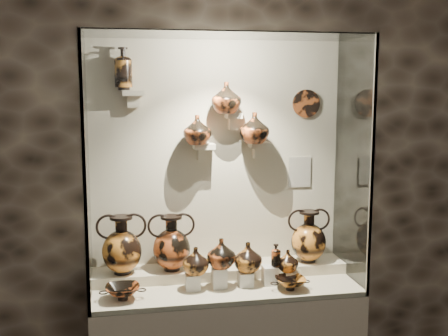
# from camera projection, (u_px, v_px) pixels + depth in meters

# --- Properties ---
(wall_back) EXTENTS (5.00, 0.02, 3.20)m
(wall_back) POSITION_uv_depth(u_px,v_px,m) (217.00, 159.00, 3.80)
(wall_back) COLOR black
(wall_back) RESTS_ON ground
(front_tier) EXTENTS (1.68, 0.58, 0.03)m
(front_tier) POSITION_uv_depth(u_px,v_px,m) (226.00, 287.00, 3.61)
(front_tier) COLOR beige
(front_tier) RESTS_ON plinth
(rear_tier) EXTENTS (1.70, 0.25, 0.10)m
(rear_tier) POSITION_uv_depth(u_px,v_px,m) (221.00, 272.00, 3.77)
(rear_tier) COLOR beige
(rear_tier) RESTS_ON plinth
(back_panel) EXTENTS (1.70, 0.03, 1.60)m
(back_panel) POSITION_uv_depth(u_px,v_px,m) (217.00, 159.00, 3.80)
(back_panel) COLOR #C2B69C
(back_panel) RESTS_ON plinth
(glass_front) EXTENTS (1.70, 0.01, 1.60)m
(glass_front) POSITION_uv_depth(u_px,v_px,m) (235.00, 173.00, 3.21)
(glass_front) COLOR white
(glass_front) RESTS_ON plinth
(glass_left) EXTENTS (0.01, 0.60, 1.60)m
(glass_left) POSITION_uv_depth(u_px,v_px,m) (86.00, 170.00, 3.34)
(glass_left) COLOR white
(glass_left) RESTS_ON plinth
(glass_right) EXTENTS (0.01, 0.60, 1.60)m
(glass_right) POSITION_uv_depth(u_px,v_px,m) (353.00, 162.00, 3.65)
(glass_right) COLOR white
(glass_right) RESTS_ON plinth
(glass_top) EXTENTS (1.70, 0.60, 0.01)m
(glass_top) POSITION_uv_depth(u_px,v_px,m) (226.00, 35.00, 3.37)
(glass_top) COLOR white
(glass_top) RESTS_ON back_panel
(frame_post_left) EXTENTS (0.02, 0.02, 1.60)m
(frame_post_left) POSITION_uv_depth(u_px,v_px,m) (85.00, 178.00, 3.05)
(frame_post_left) COLOR gray
(frame_post_left) RESTS_ON plinth
(frame_post_right) EXTENTS (0.02, 0.02, 1.60)m
(frame_post_right) POSITION_uv_depth(u_px,v_px,m) (372.00, 169.00, 3.37)
(frame_post_right) COLOR gray
(frame_post_right) RESTS_ON plinth
(pedestal_a) EXTENTS (0.09, 0.09, 0.10)m
(pedestal_a) POSITION_uv_depth(u_px,v_px,m) (193.00, 282.00, 3.51)
(pedestal_a) COLOR silver
(pedestal_a) RESTS_ON front_tier
(pedestal_b) EXTENTS (0.09, 0.09, 0.13)m
(pedestal_b) POSITION_uv_depth(u_px,v_px,m) (219.00, 278.00, 3.54)
(pedestal_b) COLOR silver
(pedestal_b) RESTS_ON front_tier
(pedestal_c) EXTENTS (0.09, 0.09, 0.09)m
(pedestal_c) POSITION_uv_depth(u_px,v_px,m) (245.00, 279.00, 3.57)
(pedestal_c) COLOR silver
(pedestal_c) RESTS_ON front_tier
(pedestal_d) EXTENTS (0.09, 0.09, 0.12)m
(pedestal_d) POSITION_uv_depth(u_px,v_px,m) (270.00, 275.00, 3.60)
(pedestal_d) COLOR silver
(pedestal_d) RESTS_ON front_tier
(pedestal_e) EXTENTS (0.09, 0.09, 0.08)m
(pedestal_e) POSITION_uv_depth(u_px,v_px,m) (291.00, 277.00, 3.63)
(pedestal_e) COLOR silver
(pedestal_e) RESTS_ON front_tier
(bracket_ul) EXTENTS (0.14, 0.12, 0.04)m
(bracket_ul) POSITION_uv_depth(u_px,v_px,m) (133.00, 93.00, 3.56)
(bracket_ul) COLOR #C2B69C
(bracket_ul) RESTS_ON back_panel
(bracket_ca) EXTENTS (0.14, 0.12, 0.04)m
(bracket_ca) POSITION_uv_depth(u_px,v_px,m) (204.00, 146.00, 3.69)
(bracket_ca) COLOR #C2B69C
(bracket_ca) RESTS_ON back_panel
(bracket_cb) EXTENTS (0.10, 0.12, 0.04)m
(bracket_cb) POSITION_uv_depth(u_px,v_px,m) (234.00, 116.00, 3.70)
(bracket_cb) COLOR #C2B69C
(bracket_cb) RESTS_ON back_panel
(bracket_cc) EXTENTS (0.14, 0.12, 0.04)m
(bracket_cc) POSITION_uv_depth(u_px,v_px,m) (260.00, 145.00, 3.76)
(bracket_cc) COLOR #C2B69C
(bracket_cc) RESTS_ON back_panel
(amphora_left) EXTENTS (0.38, 0.38, 0.38)m
(amphora_left) POSITION_uv_depth(u_px,v_px,m) (122.00, 245.00, 3.58)
(amphora_left) COLOR orange
(amphora_left) RESTS_ON rear_tier
(amphora_mid) EXTENTS (0.32, 0.32, 0.37)m
(amphora_mid) POSITION_uv_depth(u_px,v_px,m) (172.00, 243.00, 3.65)
(amphora_mid) COLOR #B74E20
(amphora_mid) RESTS_ON rear_tier
(amphora_right) EXTENTS (0.36, 0.36, 0.36)m
(amphora_right) POSITION_uv_depth(u_px,v_px,m) (309.00, 236.00, 3.83)
(amphora_right) COLOR orange
(amphora_right) RESTS_ON rear_tier
(jug_a) EXTENTS (0.21, 0.21, 0.17)m
(jug_a) POSITION_uv_depth(u_px,v_px,m) (196.00, 261.00, 3.49)
(jug_a) COLOR orange
(jug_a) RESTS_ON pedestal_a
(jug_b) EXTENTS (0.20, 0.20, 0.19)m
(jug_b) POSITION_uv_depth(u_px,v_px,m) (221.00, 253.00, 3.52)
(jug_b) COLOR #B74E20
(jug_b) RESTS_ON pedestal_b
(jug_c) EXTENTS (0.20, 0.20, 0.19)m
(jug_c) POSITION_uv_depth(u_px,v_px,m) (248.00, 257.00, 3.57)
(jug_c) COLOR orange
(jug_c) RESTS_ON pedestal_c
(jug_e) EXTENTS (0.18, 0.18, 0.14)m
(jug_e) POSITION_uv_depth(u_px,v_px,m) (288.00, 261.00, 3.60)
(jug_e) COLOR orange
(jug_e) RESTS_ON pedestal_e
(lekythos_small) EXTENTS (0.10, 0.10, 0.17)m
(lekythos_small) POSITION_uv_depth(u_px,v_px,m) (276.00, 254.00, 3.57)
(lekythos_small) COLOR #B74E20
(lekythos_small) RESTS_ON pedestal_d
(kylix_left) EXTENTS (0.31, 0.28, 0.11)m
(kylix_left) POSITION_uv_depth(u_px,v_px,m) (123.00, 291.00, 3.34)
(kylix_left) COLOR #B74E20
(kylix_left) RESTS_ON front_tier
(kylix_right) EXTENTS (0.29, 0.26, 0.10)m
(kylix_right) POSITION_uv_depth(u_px,v_px,m) (290.00, 282.00, 3.51)
(kylix_right) COLOR orange
(kylix_right) RESTS_ON front_tier
(lekythos_tall) EXTENTS (0.14, 0.14, 0.30)m
(lekythos_tall) POSITION_uv_depth(u_px,v_px,m) (123.00, 66.00, 3.51)
(lekythos_tall) COLOR orange
(lekythos_tall) RESTS_ON bracket_ul
(ovoid_vase_a) EXTENTS (0.22, 0.22, 0.19)m
(ovoid_vase_a) POSITION_uv_depth(u_px,v_px,m) (197.00, 130.00, 3.63)
(ovoid_vase_a) COLOR #B74E20
(ovoid_vase_a) RESTS_ON bracket_ca
(ovoid_vase_b) EXTENTS (0.24, 0.24, 0.20)m
(ovoid_vase_b) POSITION_uv_depth(u_px,v_px,m) (226.00, 98.00, 3.63)
(ovoid_vase_b) COLOR #B74E20
(ovoid_vase_b) RESTS_ON bracket_cb
(ovoid_vase_c) EXTENTS (0.21, 0.21, 0.21)m
(ovoid_vase_c) POSITION_uv_depth(u_px,v_px,m) (254.00, 128.00, 3.69)
(ovoid_vase_c) COLOR #B74E20
(ovoid_vase_c) RESTS_ON bracket_cc
(wall_plate) EXTENTS (0.19, 0.02, 0.19)m
(wall_plate) POSITION_uv_depth(u_px,v_px,m) (306.00, 104.00, 3.83)
(wall_plate) COLOR #9B471E
(wall_plate) RESTS_ON back_panel
(info_placard) EXTENTS (0.16, 0.01, 0.21)m
(info_placard) POSITION_uv_depth(u_px,v_px,m) (300.00, 172.00, 3.90)
(info_placard) COLOR beige
(info_placard) RESTS_ON back_panel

